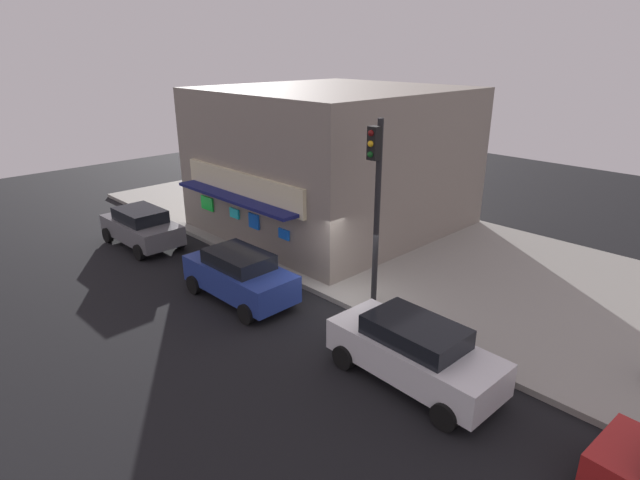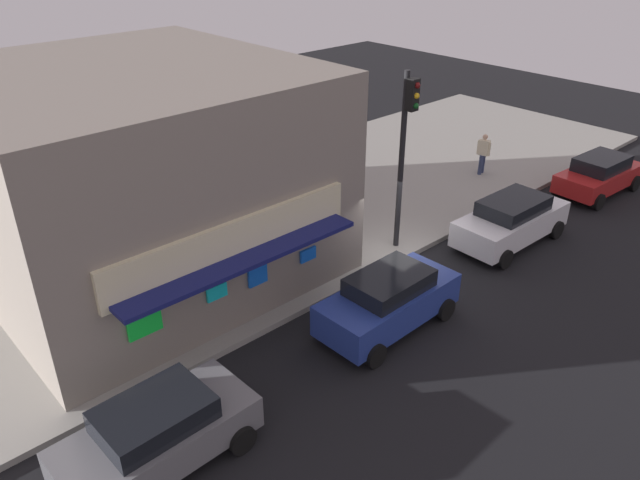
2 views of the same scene
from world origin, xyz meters
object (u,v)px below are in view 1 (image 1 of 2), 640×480
(traffic_light, at_px, (376,191))
(parked_car_white, at_px, (414,351))
(trash_can, at_px, (317,257))
(parked_car_blue, at_px, (240,275))
(parked_car_grey, at_px, (142,227))

(traffic_light, height_order, parked_car_white, traffic_light)
(trash_can, xyz_separation_m, parked_car_blue, (-0.14, -3.40, 0.31))
(trash_can, relative_size, parked_car_white, 0.17)
(traffic_light, xyz_separation_m, parked_car_white, (3.21, -2.19, -3.01))
(parked_car_white, bearing_deg, parked_car_blue, -176.31)
(traffic_light, height_order, parked_car_grey, traffic_light)
(trash_can, bearing_deg, parked_car_white, -24.48)
(parked_car_grey, xyz_separation_m, parked_car_blue, (6.93, 0.02, 0.05))
(traffic_light, distance_m, parked_car_grey, 11.13)
(traffic_light, distance_m, trash_can, 4.74)
(parked_car_blue, bearing_deg, trash_can, 87.69)
(parked_car_white, xyz_separation_m, parked_car_blue, (-6.66, -0.43, 0.01))
(traffic_light, relative_size, parked_car_white, 1.30)
(traffic_light, distance_m, parked_car_white, 4.91)
(traffic_light, height_order, parked_car_blue, traffic_light)
(trash_can, bearing_deg, parked_car_grey, -154.19)
(traffic_light, height_order, trash_can, traffic_light)
(parked_car_grey, bearing_deg, traffic_light, 14.24)
(trash_can, relative_size, parked_car_grey, 0.19)
(traffic_light, bearing_deg, parked_car_blue, -142.83)
(parked_car_white, xyz_separation_m, parked_car_grey, (-13.59, -0.45, -0.03))
(parked_car_white, distance_m, parked_car_blue, 6.67)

